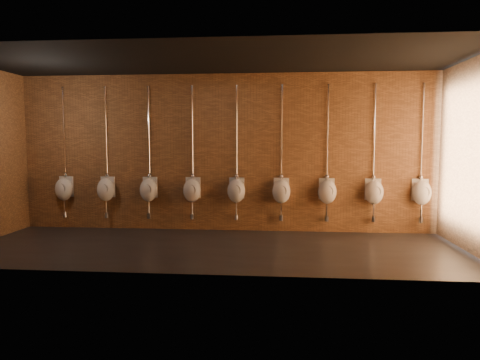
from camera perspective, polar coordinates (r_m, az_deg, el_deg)
The scene contains 11 objects.
ground at distance 7.50m, azimuth -3.48°, elevation -9.00°, with size 8.50×8.50×0.00m, color black.
room_shell at distance 7.27m, azimuth -3.57°, elevation 6.56°, with size 8.54×3.04×3.22m.
urinal_0 at distance 9.70m, azimuth -22.41°, elevation -1.02°, with size 0.40×0.36×2.72m.
urinal_1 at distance 9.32m, azimuth -17.44°, elevation -1.10°, with size 0.40×0.36×2.72m.
urinal_2 at distance 9.01m, azimuth -12.09°, elevation -1.19°, with size 0.40×0.36×2.72m.
urinal_3 at distance 8.79m, azimuth -6.41°, elevation -1.26°, with size 0.40×0.36×2.72m.
urinal_4 at distance 8.66m, azimuth -0.50°, elevation -1.33°, with size 0.40×0.36×2.72m.
urinal_5 at distance 8.62m, azimuth 5.54°, elevation -1.38°, with size 0.40×0.36×2.72m.
urinal_6 at distance 8.68m, azimuth 11.55°, elevation -1.42°, with size 0.40×0.36×2.72m.
urinal_7 at distance 8.83m, azimuth 17.43°, elevation -1.44°, with size 0.40×0.36×2.72m.
urinal_8 at distance 9.07m, azimuth 23.05°, elevation -1.45°, with size 0.40×0.36×2.72m.
Camera 1 is at (1.08, -7.19, 1.83)m, focal length 32.00 mm.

